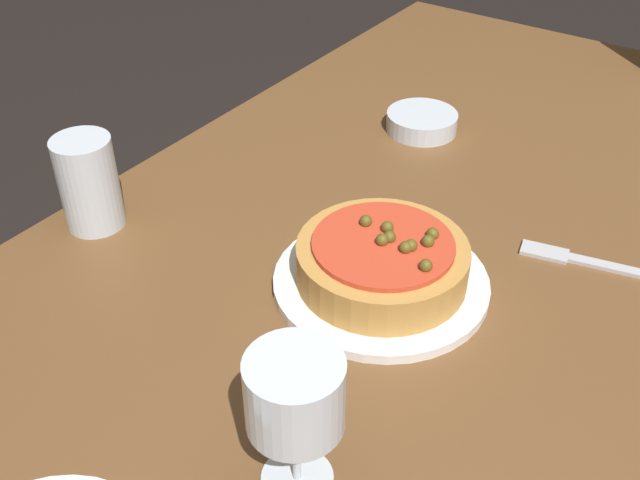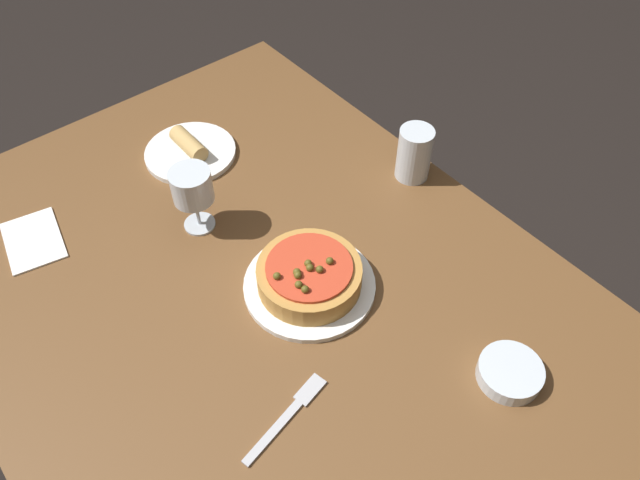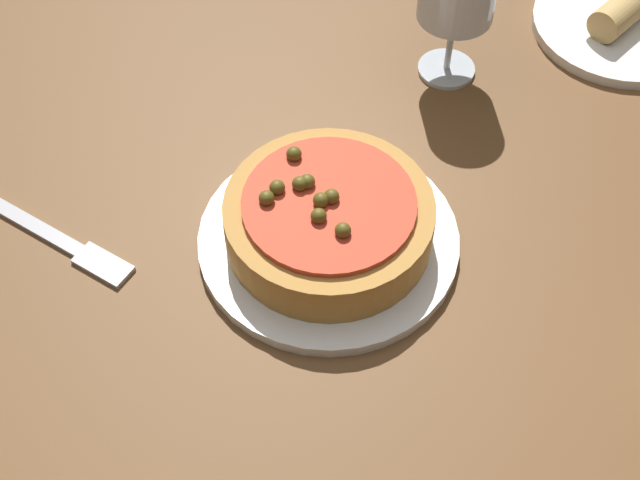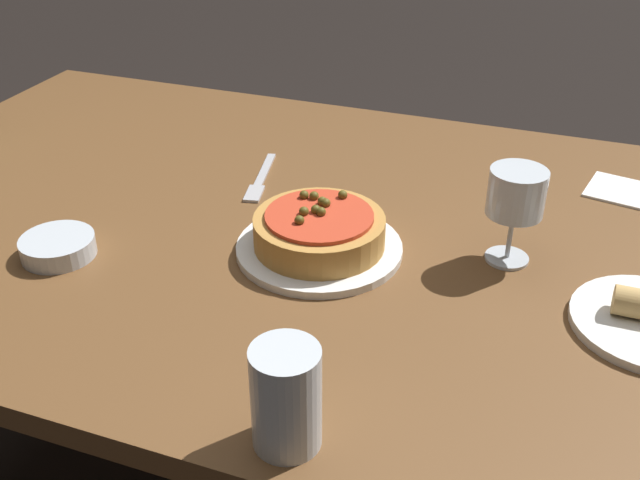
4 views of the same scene
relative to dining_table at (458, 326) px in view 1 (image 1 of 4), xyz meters
The scene contains 7 objects.
dining_table is the anchor object (origin of this frame).
dinner_plate 0.12m from the dining_table, 131.68° to the left, with size 0.24×0.24×0.01m.
pizza 0.15m from the dining_table, 131.71° to the left, with size 0.19×0.19×0.06m.
wine_glass 0.37m from the dining_table, behind, with size 0.08×0.08×0.14m.
water_cup 0.48m from the dining_table, 110.51° to the left, with size 0.07×0.07×0.12m.
side_bowl 0.36m from the dining_table, 36.48° to the left, with size 0.11×0.11×0.03m.
fork 0.17m from the dining_table, 44.26° to the right, with size 0.06×0.18×0.00m.
Camera 1 is at (-0.63, -0.24, 1.25)m, focal length 42.00 mm.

